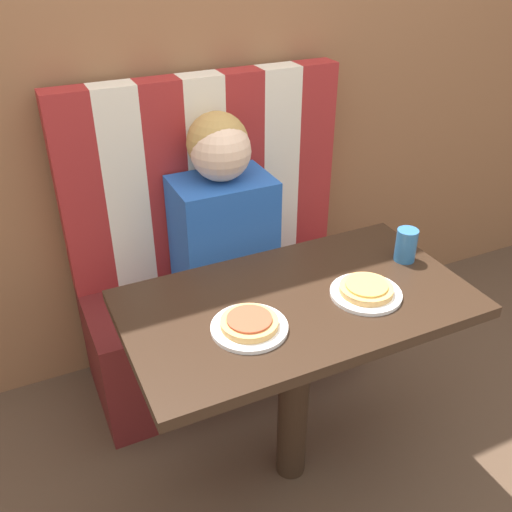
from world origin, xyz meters
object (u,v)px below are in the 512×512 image
object	(u,v)px
plate_left	(249,328)
pizza_left	(249,322)
plate_right	(366,294)
person	(222,205)
pizza_right	(366,288)
drinking_cup	(406,245)

from	to	relation	value
plate_left	pizza_left	world-z (taller)	pizza_left
plate_right	person	bearing A→B (deg)	106.12
plate_right	pizza_right	world-z (taller)	pizza_right
pizza_left	pizza_right	bearing A→B (deg)	0.00
person	pizza_right	distance (m)	0.67
pizza_right	drinking_cup	world-z (taller)	drinking_cup
pizza_right	plate_left	bearing A→B (deg)	180.00
plate_left	drinking_cup	bearing A→B (deg)	10.78
pizza_right	drinking_cup	size ratio (longest dim) A/B	1.45
pizza_left	pizza_right	xyz separation A→B (m)	(0.37, 0.00, 0.00)
drinking_cup	person	bearing A→B (deg)	127.80
plate_left	plate_right	size ratio (longest dim) A/B	1.00
plate_right	pizza_right	xyz separation A→B (m)	(0.00, 0.00, 0.02)
plate_right	pizza_left	world-z (taller)	pizza_left
pizza_left	person	bearing A→B (deg)	73.88
plate_left	pizza_right	size ratio (longest dim) A/B	1.34
plate_right	pizza_left	distance (m)	0.37
plate_left	plate_right	world-z (taller)	same
person	drinking_cup	world-z (taller)	person
person	pizza_left	xyz separation A→B (m)	(-0.18, -0.64, -0.02)
person	pizza_left	world-z (taller)	person
pizza_left	pizza_right	distance (m)	0.37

